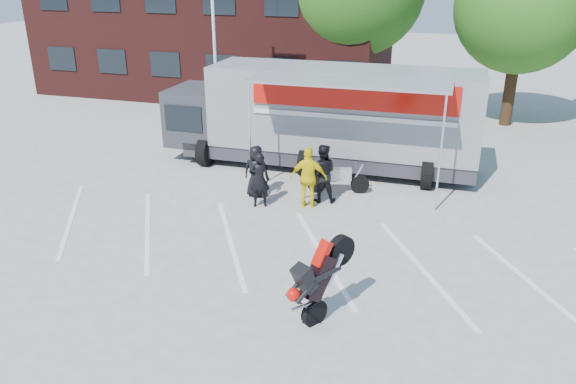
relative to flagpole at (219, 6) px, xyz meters
The scene contains 12 objects.
ground 12.83m from the flagpole, 58.02° to the right, with size 100.00×100.00×0.00m, color #ACACA6.
parking_bay_lines 12.06m from the flagpole, 55.25° to the right, with size 18.00×5.00×0.01m, color white.
office_building 8.97m from the flagpole, 115.15° to the left, with size 18.00×8.00×7.00m, color #431715.
flagpole is the anchor object (origin of this frame).
tree_mid 12.31m from the flagpole, 23.97° to the left, with size 5.44×5.44×7.68m.
transporter_truck 7.68m from the flagpole, 28.65° to the right, with size 10.81×5.21×3.44m, color gray, non-canonical shape.
parked_motorcycle 9.25m from the flagpole, 39.88° to the right, with size 0.65×1.94×1.01m, color #B5B5BA, non-canonical shape.
stunt_bike_rider 14.37m from the flagpole, 57.12° to the right, with size 0.76×1.62×1.91m, color black, non-canonical shape.
spectator_leather_a 8.19m from the flagpole, 58.66° to the right, with size 0.78×0.51×1.59m, color black.
spectator_leather_b 8.84m from the flagpole, 59.11° to the right, with size 0.59×0.39×1.63m, color black.
spectator_leather_c 9.07m from the flagpole, 45.75° to the right, with size 0.85×0.66×1.76m, color black.
spectator_hivis 9.25m from the flagpole, 49.61° to the right, with size 1.05×0.44×1.80m, color yellow.
Camera 1 is at (2.99, -10.79, 6.56)m, focal length 35.00 mm.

